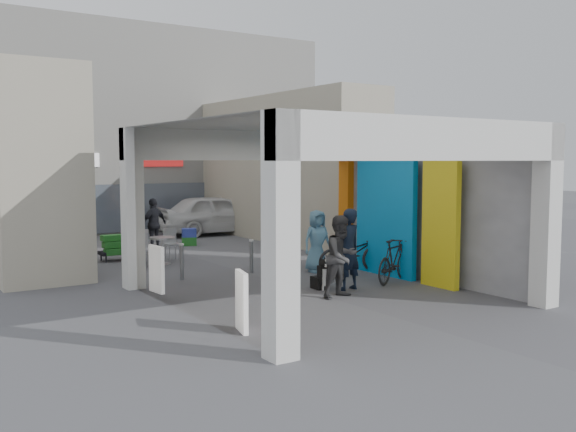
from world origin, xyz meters
TOP-DOWN VIEW (x-y plane):
  - ground at (0.00, 0.00)m, footprint 90.00×90.00m
  - arcade_canopy at (0.54, -0.82)m, footprint 6.40×6.45m
  - far_building at (-0.00, 13.99)m, footprint 18.00×4.08m
  - plaza_bldg_left at (-4.50, 7.50)m, footprint 2.00×9.00m
  - plaza_bldg_right at (4.50, 7.50)m, footprint 2.00×9.00m
  - bollard_left at (-1.71, 2.34)m, footprint 0.09×0.09m
  - bollard_center at (0.10, 2.22)m, footprint 0.09×0.09m
  - bollard_right at (1.48, 2.58)m, footprint 0.09×0.09m
  - advert_board_near at (-2.75, -2.42)m, footprint 0.22×0.55m
  - advert_board_far at (-2.75, 1.30)m, footprint 0.15×0.56m
  - cafe_set at (-1.34, 5.01)m, footprint 1.47×1.18m
  - produce_stand at (-1.98, 6.03)m, footprint 1.08×0.58m
  - crate_stack at (0.95, 7.81)m, footprint 0.54×0.48m
  - border_collie at (0.37, -0.36)m, footprint 0.26×0.52m
  - man_with_dog at (0.82, -0.71)m, footprint 0.70×0.51m
  - man_back_turned at (0.25, -1.22)m, footprint 0.90×0.75m
  - man_elderly at (1.57, 1.47)m, footprint 0.80×0.55m
  - man_crates at (-0.38, 7.50)m, footprint 1.03×0.72m
  - bicycle_front at (2.18, 0.84)m, footprint 1.97×0.84m
  - bicycle_rear at (2.26, -0.60)m, footprint 1.71×1.10m
  - white_van at (3.15, 10.21)m, footprint 4.57×2.12m

SIDE VIEW (x-z plane):
  - ground at x=0.00m, z-range 0.00..0.00m
  - crate_stack at x=0.95m, z-range 0.00..0.56m
  - produce_stand at x=-1.98m, z-range -0.07..0.64m
  - border_collie at x=0.37m, z-range -0.07..0.64m
  - cafe_set at x=-1.34m, z-range -0.13..0.76m
  - bollard_center at x=0.10m, z-range 0.00..0.82m
  - bollard_left at x=-1.71m, z-range 0.00..0.84m
  - bollard_right at x=1.48m, z-range 0.00..0.95m
  - bicycle_rear at x=2.26m, z-range 0.00..1.00m
  - bicycle_front at x=2.18m, z-range 0.00..1.01m
  - advert_board_near at x=-2.75m, z-range 0.01..1.01m
  - advert_board_far at x=-2.75m, z-range 0.01..1.01m
  - white_van at x=3.15m, z-range 0.00..1.51m
  - man_elderly at x=1.57m, z-range 0.00..1.56m
  - man_crates at x=-0.38m, z-range 0.00..1.62m
  - man_back_turned at x=0.25m, z-range 0.00..1.69m
  - man_with_dog at x=0.82m, z-range 0.00..1.77m
  - arcade_canopy at x=0.54m, z-range -0.90..5.50m
  - plaza_bldg_left at x=-4.50m, z-range 0.00..5.00m
  - plaza_bldg_right at x=4.50m, z-range 0.00..5.00m
  - far_building at x=0.00m, z-range -0.01..7.99m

